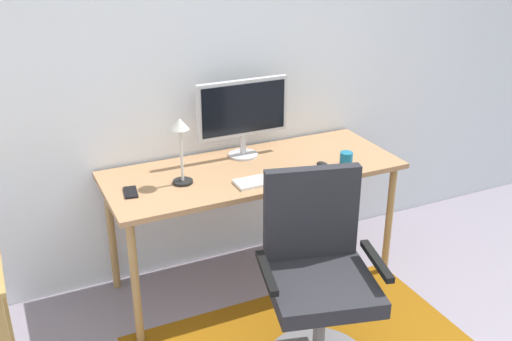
# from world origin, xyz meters

# --- Properties ---
(wall_back) EXTENTS (6.00, 0.10, 2.60)m
(wall_back) POSITION_xyz_m (0.00, 2.20, 1.30)
(wall_back) COLOR silver
(wall_back) RESTS_ON ground
(desk) EXTENTS (1.72, 0.67, 0.76)m
(desk) POSITION_xyz_m (-0.08, 1.79, 0.69)
(desk) COLOR #A0744E
(desk) RESTS_ON ground
(monitor) EXTENTS (0.57, 0.18, 0.47)m
(monitor) POSITION_xyz_m (-0.05, 1.99, 1.04)
(monitor) COLOR #B2B2B7
(monitor) RESTS_ON desk
(keyboard) EXTENTS (0.43, 0.13, 0.02)m
(keyboard) POSITION_xyz_m (-0.05, 1.59, 0.77)
(keyboard) COLOR white
(keyboard) RESTS_ON desk
(computer_mouse) EXTENTS (0.06, 0.10, 0.03)m
(computer_mouse) POSITION_xyz_m (0.29, 1.62, 0.78)
(computer_mouse) COLOR black
(computer_mouse) RESTS_ON desk
(coffee_cup) EXTENTS (0.08, 0.08, 0.09)m
(coffee_cup) POSITION_xyz_m (0.42, 1.58, 0.80)
(coffee_cup) COLOR #166688
(coffee_cup) RESTS_ON desk
(cell_phone) EXTENTS (0.09, 0.15, 0.01)m
(cell_phone) POSITION_xyz_m (-0.80, 1.76, 0.76)
(cell_phone) COLOR black
(cell_phone) RESTS_ON desk
(desk_lamp) EXTENTS (0.11, 0.11, 0.37)m
(desk_lamp) POSITION_xyz_m (-0.51, 1.77, 1.02)
(desk_lamp) COLOR black
(desk_lamp) RESTS_ON desk
(office_chair) EXTENTS (0.64, 0.60, 1.01)m
(office_chair) POSITION_xyz_m (-0.11, 0.99, 0.44)
(office_chair) COLOR slate
(office_chair) RESTS_ON ground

